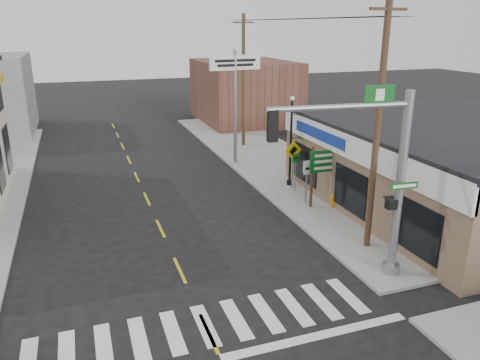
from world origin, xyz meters
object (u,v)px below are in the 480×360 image
object	(u,v)px
utility_pole_near	(378,125)
dance_center_sign	(235,80)
guide_sign	(326,167)
bare_tree	(413,153)
traffic_signal_pole	(382,169)
utility_pole_far	(243,80)
lamp_post	(292,134)
fire_hydrant	(333,200)

from	to	relation	value
utility_pole_near	dance_center_sign	bearing A→B (deg)	87.07
guide_sign	bare_tree	world-z (taller)	bare_tree
bare_tree	utility_pole_near	distance (m)	2.42
traffic_signal_pole	utility_pole_far	distance (m)	19.95
lamp_post	utility_pole_far	world-z (taller)	utility_pole_far
lamp_post	utility_pole_near	distance (m)	8.30
lamp_post	guide_sign	bearing A→B (deg)	-98.93
guide_sign	utility_pole_near	xyz separation A→B (m)	(-0.54, -4.58, 3.03)
fire_hydrant	utility_pole_far	xyz separation A→B (m)	(0.11, 13.41, 4.44)
bare_tree	fire_hydrant	bearing A→B (deg)	106.37
guide_sign	bare_tree	bearing A→B (deg)	-70.24
fire_hydrant	dance_center_sign	xyz separation A→B (m)	(-2.00, 9.08, 4.99)
guide_sign	fire_hydrant	size ratio (longest dim) A/B	4.54
lamp_post	dance_center_sign	world-z (taller)	dance_center_sign
bare_tree	guide_sign	bearing A→B (deg)	108.66
utility_pole_near	utility_pole_far	xyz separation A→B (m)	(0.96, 17.62, -0.20)
utility_pole_far	lamp_post	bearing A→B (deg)	-101.59
lamp_post	dance_center_sign	bearing A→B (deg)	93.26
utility_pole_near	utility_pole_far	bearing A→B (deg)	78.98
fire_hydrant	dance_center_sign	distance (m)	10.55
traffic_signal_pole	dance_center_sign	xyz separation A→B (m)	(0.11, 15.47, 1.32)
utility_pole_far	fire_hydrant	bearing A→B (deg)	-98.33
fire_hydrant	utility_pole_near	xyz separation A→B (m)	(-0.84, -4.21, 4.64)
utility_pole_near	utility_pole_far	distance (m)	17.65
dance_center_sign	bare_tree	world-z (taller)	dance_center_sign
lamp_post	dance_center_sign	distance (m)	6.00
guide_sign	dance_center_sign	bearing A→B (deg)	102.14
guide_sign	utility_pole_near	size ratio (longest dim) A/B	0.31
guide_sign	bare_tree	size ratio (longest dim) A/B	0.66
lamp_post	utility_pole_far	xyz separation A→B (m)	(0.63, 9.60, 1.90)
utility_pole_far	traffic_signal_pole	bearing A→B (deg)	-104.24
traffic_signal_pole	bare_tree	distance (m)	4.10
lamp_post	utility_pole_near	world-z (taller)	utility_pole_near
dance_center_sign	utility_pole_far	world-z (taller)	utility_pole_far
utility_pole_near	guide_sign	bearing A→B (deg)	75.34
fire_hydrant	bare_tree	size ratio (longest dim) A/B	0.15
fire_hydrant	utility_pole_far	size ratio (longest dim) A/B	0.07
dance_center_sign	bare_tree	xyz separation A→B (m)	(3.16, -13.03, -1.69)
utility_pole_near	utility_pole_far	world-z (taller)	utility_pole_near
traffic_signal_pole	utility_pole_far	xyz separation A→B (m)	(2.22, 19.81, 0.76)
dance_center_sign	utility_pole_far	size ratio (longest dim) A/B	0.76
guide_sign	lamp_post	world-z (taller)	lamp_post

